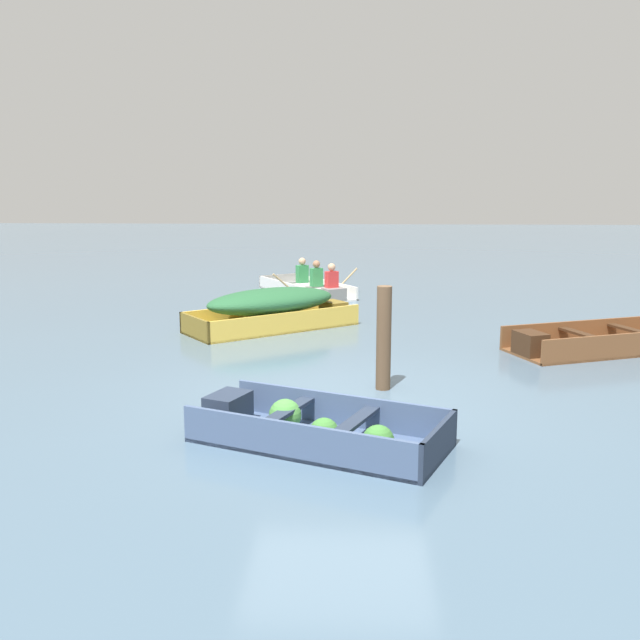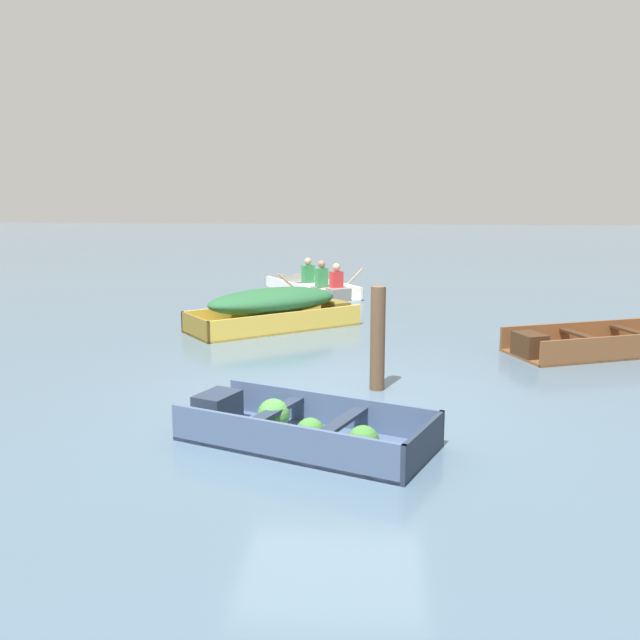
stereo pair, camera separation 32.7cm
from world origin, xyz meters
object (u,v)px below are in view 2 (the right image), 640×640
(skiff_wooden_brown_near_moored, at_px, (601,344))
(mooring_post, at_px, (378,339))
(skiff_yellow_mid_moored, at_px, (275,305))
(rowboat_white_with_crew, at_px, (316,287))
(dinghy_slate_blue_foreground, at_px, (299,428))

(skiff_wooden_brown_near_moored, distance_m, mooring_post, 4.39)
(skiff_yellow_mid_moored, xyz_separation_m, rowboat_white_with_crew, (0.43, 4.14, -0.25))
(dinghy_slate_blue_foreground, relative_size, mooring_post, 2.07)
(dinghy_slate_blue_foreground, height_order, rowboat_white_with_crew, rowboat_white_with_crew)
(rowboat_white_with_crew, bearing_deg, dinghy_slate_blue_foreground, -86.19)
(skiff_yellow_mid_moored, bearing_deg, mooring_post, -63.95)
(skiff_wooden_brown_near_moored, xyz_separation_m, skiff_yellow_mid_moored, (-5.57, 1.56, 0.31))
(dinghy_slate_blue_foreground, relative_size, rowboat_white_with_crew, 0.90)
(rowboat_white_with_crew, bearing_deg, mooring_post, -79.46)
(dinghy_slate_blue_foreground, distance_m, rowboat_white_with_crew, 10.19)
(skiff_yellow_mid_moored, bearing_deg, skiff_wooden_brown_near_moored, -15.67)
(skiff_wooden_brown_near_moored, xyz_separation_m, rowboat_white_with_crew, (-5.14, 5.70, 0.06))
(skiff_wooden_brown_near_moored, relative_size, rowboat_white_with_crew, 1.10)
(skiff_wooden_brown_near_moored, height_order, skiff_yellow_mid_moored, skiff_yellow_mid_moored)
(rowboat_white_with_crew, bearing_deg, skiff_wooden_brown_near_moored, -47.97)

